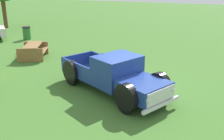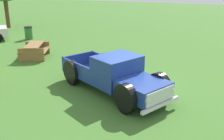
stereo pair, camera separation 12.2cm
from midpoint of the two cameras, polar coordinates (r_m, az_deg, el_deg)
The scene contains 4 objects.
ground_plane at distance 10.88m, azimuth 3.36°, elevation -4.30°, with size 80.00×80.00×0.00m, color #3D6B28.
pickup_truck_foreground at distance 10.24m, azimuth 0.99°, elevation -1.39°, with size 3.93×5.27×1.54m.
picnic_table at distance 15.73m, azimuth -16.86°, elevation 4.29°, with size 2.25×2.08×0.78m.
trash_can at distance 20.71m, azimuth -18.08°, elevation 7.60°, with size 0.59×0.59×0.95m.
Camera 1 is at (-9.54, -2.90, 4.35)m, focal length 42.39 mm.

